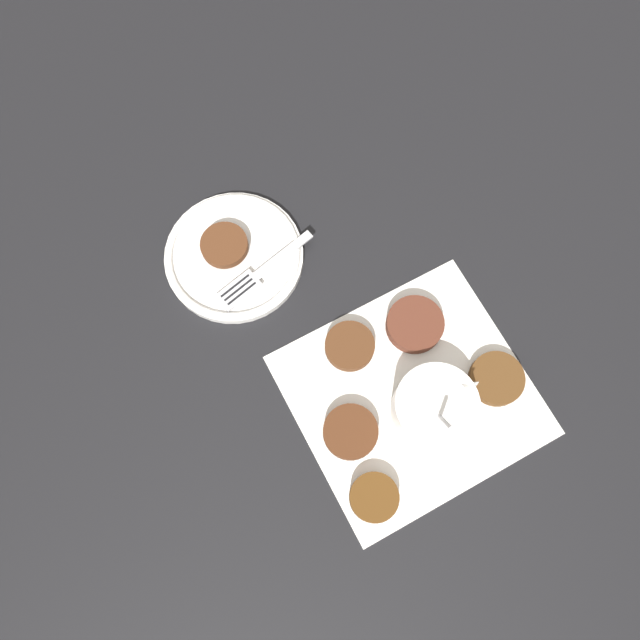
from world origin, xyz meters
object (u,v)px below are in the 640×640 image
object	(u,v)px
serving_plate	(234,256)
fritter_on_plate	(224,245)
sauce_bowl	(434,407)
fork	(256,276)

from	to	relation	value
serving_plate	fritter_on_plate	bearing A→B (deg)	113.98
sauce_bowl	fork	bearing A→B (deg)	113.89
fritter_on_plate	serving_plate	bearing A→B (deg)	-66.02
sauce_bowl	fork	size ratio (longest dim) A/B	0.72
fritter_on_plate	fork	xyz separation A→B (m)	(0.02, -0.06, -0.00)
sauce_bowl	serving_plate	size ratio (longest dim) A/B	0.59
sauce_bowl	fritter_on_plate	xyz separation A→B (m)	(-0.14, 0.32, -0.00)
serving_plate	fritter_on_plate	world-z (taller)	fritter_on_plate
fritter_on_plate	fork	size ratio (longest dim) A/B	0.41
fritter_on_plate	sauce_bowl	bearing A→B (deg)	-67.23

